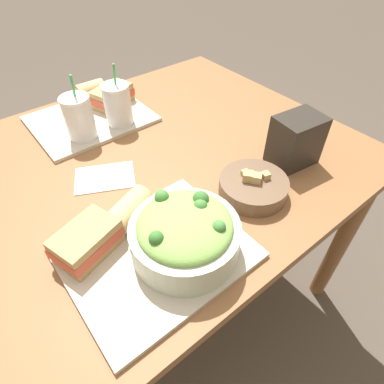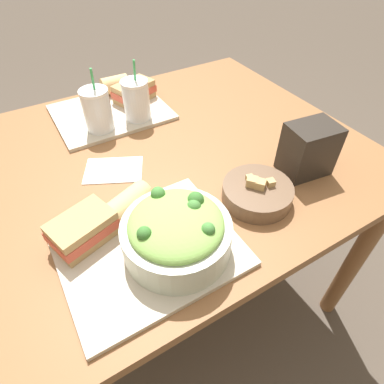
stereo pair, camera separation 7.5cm
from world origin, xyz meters
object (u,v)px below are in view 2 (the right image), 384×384
sandwich_far (134,92)px  chip_bag (308,149)px  sandwich_near (83,229)px  baguette_near (130,203)px  salad_bowl (176,232)px  drink_cup_dark (98,111)px  baguette_far (116,84)px  drink_cup_red (136,101)px  soup_bowl (257,192)px  napkin_folded (114,170)px

sandwich_far → chip_bag: bearing=-86.0°
sandwich_near → baguette_near: size_ratio=1.27×
sandwich_near → sandwich_far: size_ratio=0.97×
salad_bowl → drink_cup_dark: drink_cup_dark is taller
baguette_far → drink_cup_dark: size_ratio=0.50×
drink_cup_red → salad_bowl: bearing=-105.2°
soup_bowl → drink_cup_red: 0.51m
napkin_folded → chip_bag: bearing=-30.2°
soup_bowl → drink_cup_dark: (-0.23, 0.50, 0.05)m
baguette_near → drink_cup_dark: 0.39m
baguette_near → chip_bag: size_ratio=0.88×
soup_bowl → napkin_folded: (-0.27, 0.29, -0.02)m
sandwich_far → napkin_folded: sandwich_far is taller
sandwich_far → chip_bag: 0.65m
baguette_near → sandwich_far: 0.56m
soup_bowl → chip_bag: size_ratio=1.23×
drink_cup_dark → napkin_folded: drink_cup_dark is taller
sandwich_far → drink_cup_red: size_ratio=0.84×
baguette_far → baguette_near: bearing=163.6°
soup_bowl → sandwich_far: (-0.07, 0.62, 0.02)m
chip_bag → soup_bowl: bearing=-165.1°
baguette_near → sandwich_near: bearing=79.8°
salad_bowl → drink_cup_dark: bearing=88.3°
baguette_far → drink_cup_red: drink_cup_red is taller
salad_bowl → chip_bag: bearing=8.1°
napkin_folded → baguette_far: bearing=67.6°
drink_cup_red → baguette_near: bearing=-116.1°
soup_bowl → salad_bowl: bearing=-171.4°
baguette_near → chip_bag: 0.49m
salad_bowl → soup_bowl: salad_bowl is taller
sandwich_near → napkin_folded: sandwich_near is taller
soup_bowl → baguette_far: bearing=98.1°
salad_bowl → soup_bowl: 0.26m
drink_cup_red → chip_bag: bearing=-58.6°
drink_cup_red → drink_cup_dark: bearing=180.0°
chip_bag → napkin_folded: size_ratio=0.74×
napkin_folded → soup_bowl: bearing=-46.9°
salad_bowl → soup_bowl: (0.25, 0.04, -0.04)m
baguette_far → drink_cup_red: size_ratio=0.50×
sandwich_far → drink_cup_dark: 0.21m
soup_bowl → sandwich_far: sandwich_far is taller
sandwich_far → napkin_folded: bearing=-141.2°
sandwich_far → baguette_near: bearing=-133.2°
salad_bowl → drink_cup_red: size_ratio=1.18×
napkin_folded → drink_cup_dark: bearing=79.6°
baguette_near → sandwich_far: sandwich_far is taller
drink_cup_dark → chip_bag: 0.64m
sandwich_far → baguette_far: bearing=93.2°
baguette_far → chip_bag: chip_bag is taller
drink_cup_dark → drink_cup_red: bearing=0.0°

